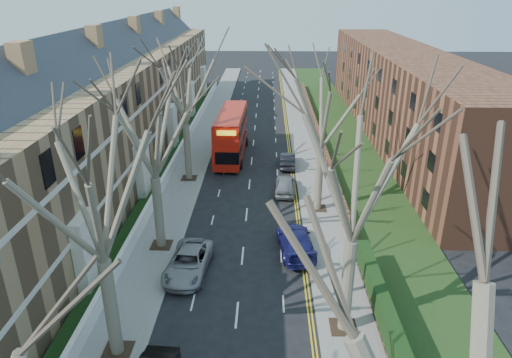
{
  "coord_description": "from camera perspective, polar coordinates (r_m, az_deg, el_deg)",
  "views": [
    {
      "loc": [
        1.57,
        -11.2,
        16.73
      ],
      "look_at": [
        0.76,
        20.83,
        3.14
      ],
      "focal_mm": 32.0,
      "sensor_mm": 36.0,
      "label": 1
    }
  ],
  "objects": [
    {
      "name": "grass_verge_right",
      "position": [
        53.62,
        11.0,
        4.53
      ],
      "size": [
        6.0,
        102.0,
        0.06
      ],
      "color": "#1C3A15",
      "rests_on": "ground"
    },
    {
      "name": "front_wall_left",
      "position": [
        46.11,
        -10.18,
        2.15
      ],
      "size": [
        0.3,
        78.0,
        1.0
      ],
      "color": "white",
      "rests_on": "ground"
    },
    {
      "name": "tree_left_mid",
      "position": [
        20.01,
        -19.97,
        0.51
      ],
      "size": [
        10.5,
        10.5,
        14.71
      ],
      "color": "#685F4A",
      "rests_on": "ground"
    },
    {
      "name": "terrace_left",
      "position": [
        46.24,
        -17.98,
        7.84
      ],
      "size": [
        9.7,
        78.0,
        13.6
      ],
      "color": "#926F4A",
      "rests_on": "ground"
    },
    {
      "name": "tree_left_far",
      "position": [
        29.14,
        -13.16,
        7.48
      ],
      "size": [
        10.15,
        10.15,
        14.22
      ],
      "color": "#685F4A",
      "rests_on": "ground"
    },
    {
      "name": "pavement_left",
      "position": [
        53.44,
        -6.79,
        4.64
      ],
      "size": [
        3.0,
        102.0,
        0.12
      ],
      "primitive_type": "cube",
      "color": "slate",
      "rests_on": "ground"
    },
    {
      "name": "tree_right_far",
      "position": [
        34.29,
        8.47,
        10.12
      ],
      "size": [
        10.15,
        10.15,
        14.22
      ],
      "color": "#685F4A",
      "rests_on": "ground"
    },
    {
      "name": "car_right_mid",
      "position": [
        39.9,
        3.68,
        -0.71
      ],
      "size": [
        1.98,
        4.4,
        1.47
      ],
      "primitive_type": "imported",
      "rotation": [
        0.0,
        0.0,
        3.08
      ],
      "color": "gray",
      "rests_on": "ground"
    },
    {
      "name": "flats_right",
      "position": [
        57.7,
        17.7,
        10.16
      ],
      "size": [
        13.97,
        54.0,
        10.0
      ],
      "color": "brown",
      "rests_on": "ground"
    },
    {
      "name": "tree_left_dist",
      "position": [
        40.51,
        -9.13,
        12.5
      ],
      "size": [
        10.5,
        10.5,
        14.71
      ],
      "color": "#685F4A",
      "rests_on": "ground"
    },
    {
      "name": "pavement_right",
      "position": [
        53.09,
        6.19,
        4.54
      ],
      "size": [
        3.0,
        102.0,
        0.12
      ],
      "primitive_type": "cube",
      "color": "slate",
      "rests_on": "ground"
    },
    {
      "name": "double_decker_bus",
      "position": [
        48.08,
        -3.09,
        5.48
      ],
      "size": [
        3.1,
        11.27,
        4.68
      ],
      "rotation": [
        0.0,
        0.0,
        3.11
      ],
      "color": "#B4180C",
      "rests_on": "ground"
    },
    {
      "name": "car_left_far",
      "position": [
        29.41,
        -8.42,
        -10.25
      ],
      "size": [
        2.88,
        5.49,
        1.47
      ],
      "primitive_type": "imported",
      "rotation": [
        0.0,
        0.0,
        -0.08
      ],
      "color": "gray",
      "rests_on": "ground"
    },
    {
      "name": "tree_right_mid",
      "position": [
        20.91,
        12.76,
        2.32
      ],
      "size": [
        10.5,
        10.5,
        14.71
      ],
      "color": "#685F4A",
      "rests_on": "ground"
    },
    {
      "name": "car_right_far",
      "position": [
        45.68,
        3.98,
        2.36
      ],
      "size": [
        1.69,
        4.25,
        1.38
      ],
      "primitive_type": "imported",
      "rotation": [
        0.0,
        0.0,
        3.09
      ],
      "color": "black",
      "rests_on": "ground"
    },
    {
      "name": "car_right_near",
      "position": [
        31.27,
        5.0,
        -7.78
      ],
      "size": [
        2.74,
        5.62,
        1.57
      ],
      "primitive_type": "imported",
      "rotation": [
        0.0,
        0.0,
        3.24
      ],
      "color": "navy",
      "rests_on": "ground"
    }
  ]
}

